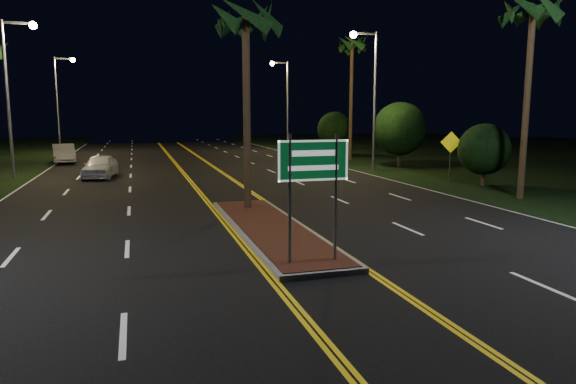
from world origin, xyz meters
name	(u,v)px	position (x,y,z in m)	size (l,w,h in m)	color
ground	(359,307)	(0.00, 0.00, 0.00)	(120.00, 120.00, 0.00)	black
grass_right	(566,160)	(30.00, 25.00, 0.00)	(40.00, 110.00, 0.01)	black
median_island	(270,228)	(0.00, 7.00, 0.08)	(2.25, 10.25, 0.17)	gray
highway_sign	(313,173)	(0.00, 2.80, 2.40)	(1.80, 0.08, 3.20)	gray
streetlight_left_mid	(14,81)	(-10.61, 24.00, 5.66)	(1.91, 0.44, 9.00)	gray
streetlight_left_far	(61,93)	(-10.61, 44.00, 5.66)	(1.91, 0.44, 9.00)	gray
streetlight_right_mid	(370,85)	(10.61, 22.00, 5.66)	(1.91, 0.44, 9.00)	gray
streetlight_right_far	(284,95)	(10.61, 42.00, 5.66)	(1.91, 0.44, 9.00)	gray
palm_median	(246,20)	(0.00, 10.50, 7.28)	(2.40, 2.40, 8.30)	#382819
palm_right_near	(533,10)	(12.50, 10.00, 8.21)	(2.40, 2.40, 9.30)	#382819
palm_right_far	(352,46)	(12.80, 30.00, 9.14)	(2.40, 2.40, 10.30)	#382819
shrub_near	(484,149)	(13.50, 14.00, 1.95)	(2.70, 2.70, 3.30)	#382819
shrub_mid	(400,129)	(14.00, 24.00, 2.73)	(3.78, 3.78, 4.62)	#382819
shrub_far	(335,129)	(13.80, 36.00, 2.34)	(3.24, 3.24, 3.96)	#382819
car_near	(100,164)	(-6.21, 23.55, 0.80)	(2.06, 4.82, 1.61)	silver
car_far	(64,152)	(-9.50, 34.19, 0.85)	(2.20, 5.13, 1.71)	#A7AAB0
warning_sign	(451,149)	(12.70, 15.82, 1.87)	(1.15, 0.33, 2.83)	gray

